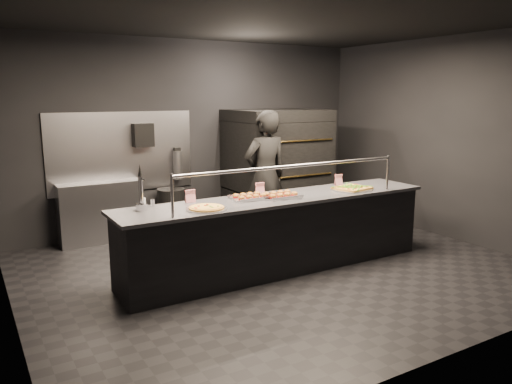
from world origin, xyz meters
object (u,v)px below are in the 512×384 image
Objects in this scene: fire_extinguisher at (178,165)px; slider_tray_a at (249,197)px; square_pizza at (352,188)px; prep_shelf at (101,212)px; towel_dispenser at (143,135)px; service_counter at (279,233)px; worker at (265,176)px; trash_bin at (172,211)px; pizza_oven at (277,167)px; round_pizza at (207,208)px; slider_tray_b at (280,195)px; beer_tap at (141,197)px.

fire_extinguisher reaches higher than slider_tray_a.
prep_shelf is at bearing 138.24° from square_pizza.
fire_extinguisher is at bearing 1.04° from towel_dispenser.
service_counter is 2.82m from prep_shelf.
square_pizza is at bearing -51.16° from towel_dispenser.
towel_dispenser is at bearing -38.13° from worker.
trash_bin is (-0.20, -0.19, -0.70)m from fire_extinguisher.
service_counter reaches higher than fire_extinguisher.
towel_dispenser is 2.43m from slider_tray_a.
fire_extinguisher reaches higher than trash_bin.
slider_tray_a is (0.53, -2.30, -0.60)m from towel_dispenser.
square_pizza is 0.28× the size of worker.
pizza_oven is at bearing 57.73° from service_counter.
round_pizza is at bearing 40.65° from worker.
towel_dispenser is 0.69× the size of fire_extinguisher.
pizza_oven is 2.26m from slider_tray_b.
slider_tray_b is at bearing -122.02° from pizza_oven.
towel_dispenser is at bearing 110.48° from slider_tray_b.
prep_shelf is at bearing 124.59° from service_counter.
beer_tap is (-2.87, -1.73, 0.10)m from pizza_oven.
trash_bin is at bearing 103.84° from service_counter.
pizza_oven is at bearing 57.98° from slider_tray_b.
prep_shelf is 0.62× the size of worker.
worker reaches higher than trash_bin.
pizza_oven is 5.46× the size of towel_dispenser.
worker reaches higher than slider_tray_b.
round_pizza is (-1.05, -0.15, 0.47)m from service_counter.
trash_bin is at bearing 61.14° from beer_tap.
towel_dispenser reaches higher than slider_tray_a.
beer_tap reaches higher than prep_shelf.
towel_dispenser is (0.70, 0.07, 1.10)m from prep_shelf.
round_pizza is 2.14m from square_pizza.
beer_tap reaches higher than service_counter.
square_pizza is at bearing 1.80° from round_pizza.
fire_extinguisher is (0.55, 0.01, -0.49)m from towel_dispenser.
pizza_oven reaches higher than round_pizza.
towel_dispenser is 0.71× the size of slider_tray_a.
fire_extinguisher is at bearing 89.52° from slider_tray_a.
round_pizza reaches higher than trash_bin.
worker is at bearing -41.31° from trash_bin.
fire_extinguisher reaches higher than square_pizza.
pizza_oven is 1.59× the size of prep_shelf.
round_pizza is 0.83× the size of square_pizza.
prep_shelf is at bearing 88.06° from beer_tap.
fire_extinguisher is 0.96× the size of slider_tray_b.
towel_dispenser is 0.49× the size of trash_bin.
fire_extinguisher is at bearing 120.13° from square_pizza.
towel_dispenser is at bearing 166.86° from pizza_oven.
service_counter reaches higher than round_pizza.
trash_bin is (0.50, 2.36, -0.58)m from round_pizza.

